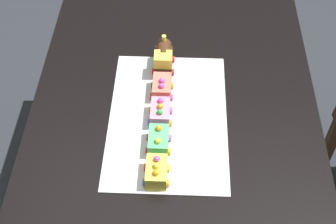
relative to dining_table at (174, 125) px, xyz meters
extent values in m
plane|color=#2D3038|center=(0.00, 0.00, -0.63)|extent=(8.00, 8.00, 0.00)
cube|color=black|center=(0.00, 0.00, 0.09)|extent=(1.40, 1.00, 0.03)
cube|color=black|center=(-0.64, -0.44, -0.28)|extent=(0.07, 0.07, 0.71)
cube|color=black|center=(-0.64, 0.44, -0.28)|extent=(0.07, 0.07, 0.71)
cube|color=brown|center=(-0.23, 0.71, -0.42)|extent=(0.04, 0.04, 0.42)
cube|color=silver|center=(0.06, -0.02, 0.11)|extent=(0.60, 0.40, 0.00)
cube|color=#472816|center=(-0.19, -0.05, 0.14)|extent=(0.12, 0.06, 0.05)
cylinder|color=#472816|center=(-0.20, -0.05, 0.18)|extent=(0.08, 0.05, 0.05)
cube|color=#F4E04C|center=(-0.15, -0.05, 0.18)|extent=(0.06, 0.06, 0.04)
cylinder|color=#F4E04C|center=(-0.23, -0.05, 0.21)|extent=(0.02, 0.02, 0.03)
sphere|color=#F4EFCC|center=(-0.26, -0.05, 0.14)|extent=(0.02, 0.02, 0.02)
cylinder|color=green|center=(-0.22, -0.08, 0.12)|extent=(0.02, 0.01, 0.02)
cylinder|color=red|center=(-0.15, -0.08, 0.12)|extent=(0.02, 0.01, 0.02)
cylinder|color=red|center=(-0.22, -0.01, 0.12)|extent=(0.02, 0.01, 0.02)
cylinder|color=red|center=(-0.15, -0.01, 0.12)|extent=(0.02, 0.01, 0.02)
cube|color=#F27260|center=(-0.06, -0.05, 0.14)|extent=(0.10, 0.06, 0.06)
cylinder|color=green|center=(-0.08, -0.08, 0.12)|extent=(0.02, 0.01, 0.02)
cylinder|color=red|center=(-0.03, -0.08, 0.12)|extent=(0.02, 0.01, 0.02)
cylinder|color=orange|center=(-0.08, -0.01, 0.12)|extent=(0.02, 0.01, 0.02)
cylinder|color=#D84CB2|center=(-0.03, -0.01, 0.12)|extent=(0.02, 0.01, 0.02)
sphere|color=#D84CB2|center=(-0.06, -0.05, 0.17)|extent=(0.02, 0.02, 0.02)
sphere|color=#D84CB2|center=(-0.03, -0.05, 0.17)|extent=(0.02, 0.02, 0.02)
cube|color=pink|center=(0.06, -0.05, 0.14)|extent=(0.10, 0.06, 0.06)
cylinder|color=orange|center=(0.03, -0.08, 0.12)|extent=(0.02, 0.01, 0.02)
cylinder|color=#4C59D8|center=(0.09, -0.08, 0.12)|extent=(0.02, 0.01, 0.02)
cylinder|color=#D84CB2|center=(0.03, -0.01, 0.12)|extent=(0.02, 0.01, 0.02)
cylinder|color=orange|center=(0.09, -0.01, 0.12)|extent=(0.02, 0.01, 0.02)
sphere|color=orange|center=(0.06, -0.05, 0.17)|extent=(0.02, 0.02, 0.02)
sphere|color=green|center=(0.09, -0.05, 0.17)|extent=(0.02, 0.02, 0.02)
sphere|color=#D84CB2|center=(0.04, -0.05, 0.17)|extent=(0.02, 0.02, 0.02)
cube|color=#59CC7A|center=(0.18, -0.05, 0.14)|extent=(0.10, 0.06, 0.06)
cylinder|color=red|center=(0.15, -0.08, 0.12)|extent=(0.02, 0.01, 0.02)
cylinder|color=red|center=(0.21, -0.08, 0.12)|extent=(0.02, 0.01, 0.02)
cylinder|color=#D84CB2|center=(0.15, -0.01, 0.12)|extent=(0.02, 0.01, 0.02)
cylinder|color=orange|center=(0.21, -0.01, 0.12)|extent=(0.02, 0.01, 0.02)
sphere|color=orange|center=(0.15, -0.05, 0.17)|extent=(0.02, 0.02, 0.02)
sphere|color=yellow|center=(0.20, -0.05, 0.17)|extent=(0.02, 0.02, 0.02)
cube|color=#F4E04C|center=(0.30, -0.05, 0.14)|extent=(0.10, 0.06, 0.06)
cylinder|color=red|center=(0.27, -0.08, 0.12)|extent=(0.02, 0.01, 0.02)
cylinder|color=#4C59D8|center=(0.32, -0.08, 0.12)|extent=(0.02, 0.01, 0.02)
cylinder|color=yellow|center=(0.27, -0.01, 0.12)|extent=(0.02, 0.01, 0.02)
cylinder|color=orange|center=(0.32, -0.01, 0.12)|extent=(0.02, 0.01, 0.02)
sphere|color=#D84CB2|center=(0.27, -0.05, 0.17)|extent=(0.02, 0.02, 0.02)
sphere|color=yellow|center=(0.30, -0.05, 0.17)|extent=(0.02, 0.02, 0.02)
sphere|color=orange|center=(0.32, -0.05, 0.17)|extent=(0.02, 0.02, 0.02)
camera|label=1|loc=(1.10, 0.02, 1.36)|focal=50.99mm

